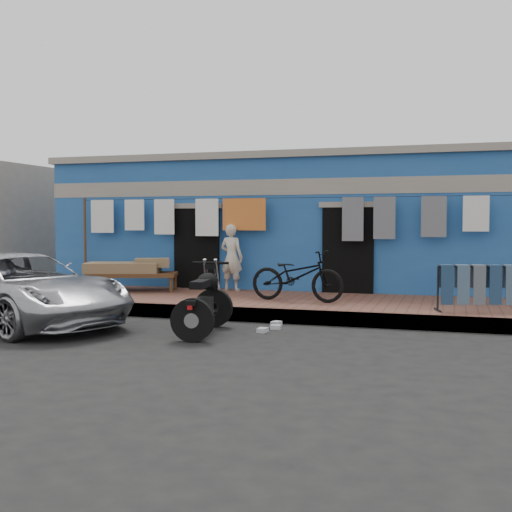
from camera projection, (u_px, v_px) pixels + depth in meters
The scene contains 14 objects.
ground at pixel (218, 336), 9.93m from camera, with size 80.00×80.00×0.00m, color black.
sidewalk at pixel (271, 305), 12.79m from camera, with size 28.00×3.00×0.25m, color brown.
curb at pixel (249, 315), 11.40m from camera, with size 28.00×0.10×0.25m, color gray.
building at pixel (313, 226), 16.51m from camera, with size 12.20×5.20×3.36m.
clothesline at pixel (268, 220), 14.02m from camera, with size 10.06×0.06×2.10m.
car at pixel (18, 288), 10.96m from camera, with size 2.07×4.55×1.28m, color #B4B5B9.
seated_person at pixel (232, 257), 14.26m from camera, with size 0.53×0.35×1.48m, color beige.
bicycle at pixel (297, 270), 12.33m from camera, with size 0.66×1.86×1.20m, color black.
motorcycle at pixel (204, 299), 10.13m from camera, with size 0.85×1.80×1.12m, color black, non-canonical shape.
charpoy at pixel (133, 275), 14.21m from camera, with size 2.23×1.53×0.69m, color brown, non-canonical shape.
jeans_rack at pixel (486, 287), 10.95m from camera, with size 1.74×0.77×0.82m, color black, non-canonical shape.
litter_a at pixel (276, 327), 10.59m from camera, with size 0.16×0.13×0.07m, color silver.
litter_b at pixel (276, 324), 10.89m from camera, with size 0.18×0.13×0.09m, color silver.
litter_c at pixel (263, 330), 10.29m from camera, with size 0.18×0.14×0.07m, color silver.
Camera 1 is at (3.48, -9.24, 1.77)m, focal length 45.00 mm.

